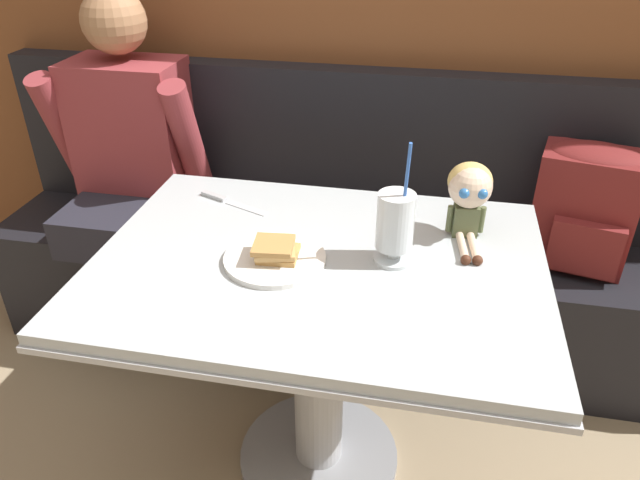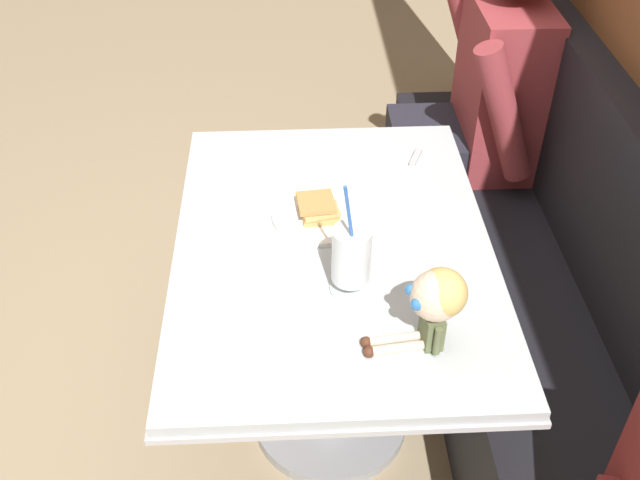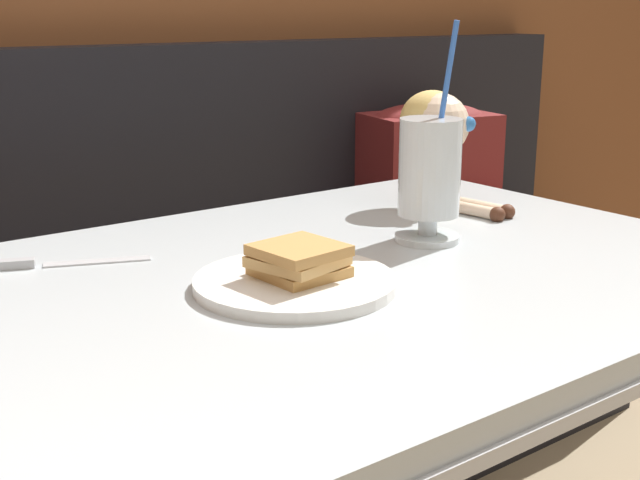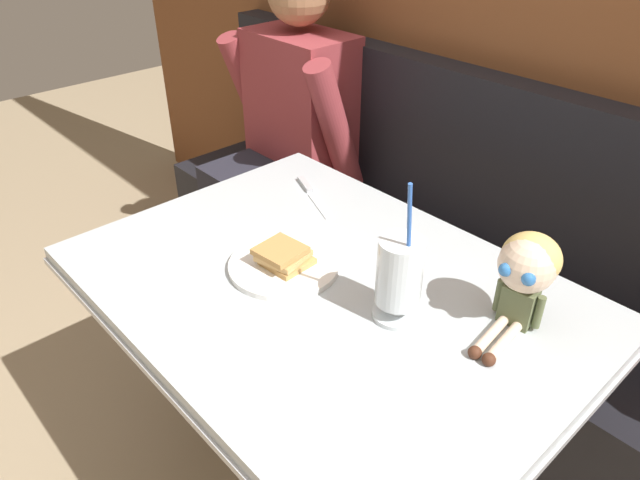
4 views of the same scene
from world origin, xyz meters
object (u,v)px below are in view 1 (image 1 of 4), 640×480
object	(u,v)px
seated_doll	(470,190)
diner_patron	(129,146)
milkshake_glass	(395,225)
butter_knife	(223,199)
backpack	(585,204)
toast_plate	(275,256)

from	to	relation	value
seated_doll	diner_patron	xyz separation A→B (m)	(-1.14, 0.39, -0.13)
seated_doll	milkshake_glass	bearing A→B (deg)	-136.90
butter_knife	backpack	bearing A→B (deg)	18.00
butter_knife	seated_doll	size ratio (longest dim) A/B	1.00
toast_plate	diner_patron	size ratio (longest dim) A/B	0.31
butter_knife	milkshake_glass	bearing A→B (deg)	-23.47
milkshake_glass	diner_patron	size ratio (longest dim) A/B	0.39
seated_doll	diner_patron	distance (m)	1.21
toast_plate	backpack	size ratio (longest dim) A/B	0.62
diner_patron	toast_plate	bearing A→B (deg)	-41.51
butter_knife	seated_doll	xyz separation A→B (m)	(0.69, -0.06, 0.12)
toast_plate	milkshake_glass	size ratio (longest dim) A/B	0.79
backpack	seated_doll	bearing A→B (deg)	-133.51
toast_plate	backpack	xyz separation A→B (m)	(0.84, 0.63, -0.10)
milkshake_glass	seated_doll	xyz separation A→B (m)	(0.17, 0.16, 0.03)
backpack	toast_plate	bearing A→B (deg)	-143.09
milkshake_glass	seated_doll	distance (m)	0.24
toast_plate	diner_patron	world-z (taller)	diner_patron
butter_knife	diner_patron	bearing A→B (deg)	144.35
butter_knife	diner_patron	distance (m)	0.56
diner_patron	seated_doll	bearing A→B (deg)	-18.86
milkshake_glass	diner_patron	distance (m)	1.12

